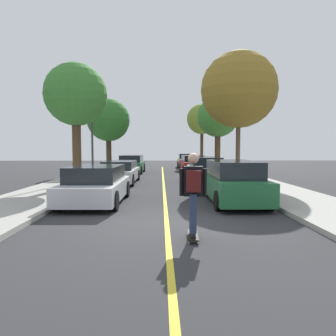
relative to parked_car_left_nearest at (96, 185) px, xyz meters
name	(u,v)px	position (x,y,z in m)	size (l,w,h in m)	color
ground	(167,224)	(2.45, -3.11, -0.66)	(80.00, 80.00, 0.00)	#2D2D30
center_line	(165,199)	(2.45, 0.89, -0.65)	(0.12, 39.20, 0.01)	gold
parked_car_left_nearest	(96,185)	(0.00, 0.00, 0.00)	(2.06, 4.18, 1.32)	#B7B7BC
parked_car_left_near	(120,172)	(0.00, 6.24, -0.04)	(2.02, 4.50, 1.23)	#B7B7BC
parked_car_left_far	(132,164)	(0.00, 13.20, 0.04)	(1.99, 4.09, 1.40)	#1E5B33
parked_car_right_nearest	(233,182)	(4.90, 0.04, 0.08)	(1.83, 4.40, 1.50)	#1E5B33
parked_car_right_near	(205,169)	(4.89, 7.04, 0.06)	(2.07, 4.37, 1.43)	#196066
parked_car_right_far	(193,164)	(4.89, 13.98, 0.01)	(1.99, 4.50, 1.36)	maroon
parked_car_right_farthest	(187,161)	(4.90, 19.64, 0.02)	(1.92, 4.13, 1.39)	#BCAD89
street_tree_left_nearest	(76,96)	(-1.71, 3.88, 3.77)	(2.94, 2.94, 5.81)	#4C3823
street_tree_left_near	(108,120)	(-1.71, 12.86, 3.41)	(3.26, 3.26, 5.59)	#3D2D1E
street_tree_right_nearest	(239,90)	(6.61, 6.18, 4.50)	(4.20, 4.20, 7.13)	brown
street_tree_right_near	(218,117)	(6.61, 12.33, 3.63)	(3.11, 3.11, 5.76)	#4C3823
street_tree_right_far	(202,119)	(6.61, 21.31, 4.30)	(3.16, 3.16, 6.43)	#3D2D1E
streetlamp	(92,119)	(-1.75, 7.37, 3.00)	(0.36, 0.24, 6.22)	#38383D
skateboard	(193,235)	(2.98, -4.39, -0.57)	(0.27, 0.85, 0.10)	black
skateboarder	(193,189)	(2.98, -4.42, 0.44)	(0.58, 0.70, 1.75)	black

